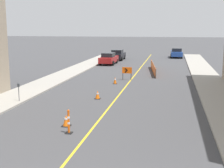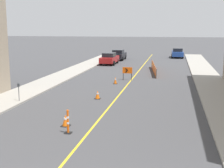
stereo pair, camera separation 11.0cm
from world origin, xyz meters
TOP-DOWN VIEW (x-y plane):
  - lane_stripe at (0.00, 25.94)m, footprint 0.12×51.89m
  - sidewalk_left at (-7.31, 25.94)m, footprint 2.82×51.89m
  - sidewalk_right at (7.31, 25.94)m, footprint 2.82×51.89m
  - traffic_cone_second at (-1.43, 8.55)m, footprint 0.44×0.44m
  - traffic_cone_third at (-1.30, 14.91)m, footprint 0.41×0.41m
  - traffic_cone_fourth at (-1.14, 20.99)m, footprint 0.33×0.33m
  - delineator_post_front at (-0.95, 7.53)m, footprint 0.33×0.33m
  - arrow_barricade_primary at (-0.37, 23.11)m, footprint 0.94×0.10m
  - safety_mesh_fence at (1.78, 28.95)m, footprint 1.12×8.82m
  - parked_car_curb_near at (-4.65, 35.22)m, footprint 1.98×4.37m
  - parked_car_curb_mid at (-4.45, 41.12)m, footprint 1.95×4.34m
  - parked_car_curb_far at (4.53, 46.48)m, footprint 1.95×4.35m
  - parking_meter_far_curb at (-6.25, 12.77)m, footprint 0.12×0.11m

SIDE VIEW (x-z plane):
  - lane_stripe at x=0.00m, z-range 0.00..0.01m
  - sidewalk_left at x=-7.31m, z-range 0.00..0.13m
  - sidewalk_right at x=7.31m, z-range 0.00..0.13m
  - traffic_cone_third at x=-1.30m, z-range 0.00..0.60m
  - traffic_cone_second at x=-1.43m, z-range 0.00..0.62m
  - traffic_cone_fourth at x=-1.14m, z-range 0.00..0.63m
  - safety_mesh_fence at x=1.78m, z-range 0.00..0.96m
  - delineator_post_front at x=-0.95m, z-range -0.08..1.10m
  - parked_car_curb_near at x=-4.65m, z-range 0.00..1.59m
  - parked_car_curb_mid at x=-4.45m, z-range 0.00..1.59m
  - parked_car_curb_far at x=4.53m, z-range 0.00..1.59m
  - arrow_barricade_primary at x=-0.37m, z-range 0.27..1.52m
  - parking_meter_far_curb at x=-6.25m, z-range 0.39..1.62m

